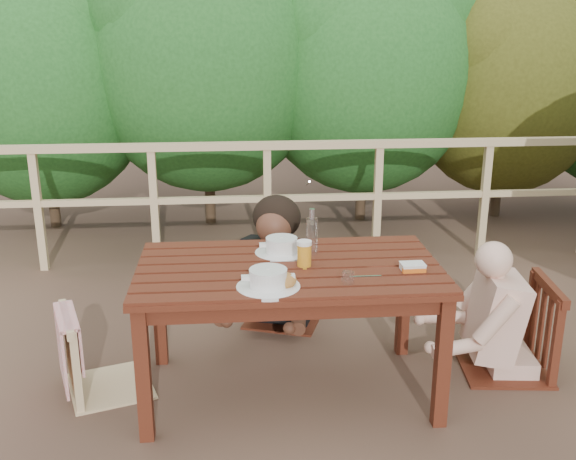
{
  "coord_description": "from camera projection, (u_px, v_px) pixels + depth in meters",
  "views": [
    {
      "loc": [
        -0.28,
        -3.18,
        1.93
      ],
      "look_at": [
        0.0,
        0.05,
        0.9
      ],
      "focal_mm": 41.6,
      "sensor_mm": 36.0,
      "label": 1
    }
  ],
  "objects": [
    {
      "name": "ground",
      "position": [
        289.0,
        390.0,
        3.62
      ],
      "size": [
        60.0,
        60.0,
        0.0
      ],
      "primitive_type": "plane",
      "color": "brown",
      "rests_on": "ground"
    },
    {
      "name": "table",
      "position": [
        289.0,
        331.0,
        3.52
      ],
      "size": [
        1.54,
        0.87,
        0.71
      ],
      "primitive_type": "cube",
      "color": "#411A0E",
      "rests_on": "ground"
    },
    {
      "name": "chair_left",
      "position": [
        104.0,
        313.0,
        3.52
      ],
      "size": [
        0.56,
        0.56,
        0.89
      ],
      "primitive_type": "cube",
      "rotation": [
        0.0,
        0.0,
        1.89
      ],
      "color": "tan",
      "rests_on": "ground"
    },
    {
      "name": "chair_far",
      "position": [
        284.0,
        253.0,
        4.34
      ],
      "size": [
        0.59,
        0.59,
        0.94
      ],
      "primitive_type": "cube",
      "rotation": [
        0.0,
        0.0,
        -0.33
      ],
      "color": "#411A0E",
      "rests_on": "ground"
    },
    {
      "name": "chair_right",
      "position": [
        510.0,
        288.0,
        3.71
      ],
      "size": [
        0.55,
        0.55,
        1.0
      ],
      "primitive_type": "cube",
      "rotation": [
        0.0,
        0.0,
        -1.68
      ],
      "color": "#411A0E",
      "rests_on": "ground"
    },
    {
      "name": "woman",
      "position": [
        283.0,
        222.0,
        4.3
      ],
      "size": [
        0.74,
        0.82,
        1.36
      ],
      "primitive_type": null,
      "rotation": [
        0.0,
        0.0,
        2.81
      ],
      "color": "black",
      "rests_on": "ground"
    },
    {
      "name": "diner_right",
      "position": [
        518.0,
        266.0,
        3.67
      ],
      "size": [
        0.68,
        0.57,
        1.26
      ],
      "primitive_type": null,
      "rotation": [
        0.0,
        0.0,
        1.46
      ],
      "color": "#DCAB96",
      "rests_on": "ground"
    },
    {
      "name": "railing",
      "position": [
        267.0,
        204.0,
        5.37
      ],
      "size": [
        5.6,
        0.1,
        1.01
      ],
      "primitive_type": "cube",
      "color": "tan",
      "rests_on": "ground"
    },
    {
      "name": "hedge_row",
      "position": [
        302.0,
        22.0,
        6.12
      ],
      "size": [
        6.6,
        1.6,
        3.8
      ],
      "primitive_type": null,
      "color": "#1F521E",
      "rests_on": "ground"
    },
    {
      "name": "soup_near",
      "position": [
        268.0,
        279.0,
        3.12
      ],
      "size": [
        0.3,
        0.3,
        0.1
      ],
      "primitive_type": "cylinder",
      "color": "white",
      "rests_on": "table"
    },
    {
      "name": "soup_far",
      "position": [
        282.0,
        246.0,
        3.58
      ],
      "size": [
        0.29,
        0.29,
        0.1
      ],
      "primitive_type": "cylinder",
      "color": "white",
      "rests_on": "table"
    },
    {
      "name": "bread_roll",
      "position": [
        282.0,
        281.0,
        3.13
      ],
      "size": [
        0.14,
        0.11,
        0.08
      ],
      "primitive_type": "ellipsoid",
      "color": "#AE6931",
      "rests_on": "table"
    },
    {
      "name": "beer_glass",
      "position": [
        304.0,
        255.0,
        3.38
      ],
      "size": [
        0.08,
        0.08,
        0.15
      ],
      "primitive_type": "cylinder",
      "color": "#C48A27",
      "rests_on": "table"
    },
    {
      "name": "bottle",
      "position": [
        312.0,
        233.0,
        3.53
      ],
      "size": [
        0.06,
        0.06,
        0.26
      ],
      "primitive_type": "cylinder",
      "color": "silver",
      "rests_on": "table"
    },
    {
      "name": "tumbler",
      "position": [
        348.0,
        279.0,
        3.16
      ],
      "size": [
        0.06,
        0.06,
        0.07
      ],
      "primitive_type": "cylinder",
      "color": "white",
      "rests_on": "table"
    },
    {
      "name": "butter_tub",
      "position": [
        413.0,
        268.0,
        3.33
      ],
      "size": [
        0.12,
        0.09,
        0.05
      ],
      "primitive_type": "cube",
      "rotation": [
        0.0,
        0.0,
        0.03
      ],
      "color": "white",
      "rests_on": "table"
    }
  ]
}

